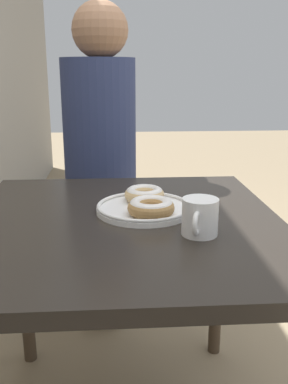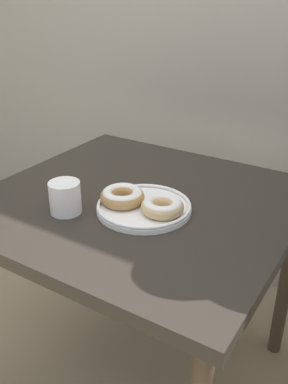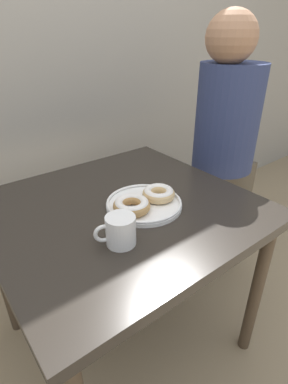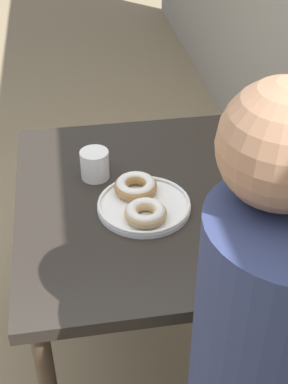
{
  "view_description": "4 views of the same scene",
  "coord_description": "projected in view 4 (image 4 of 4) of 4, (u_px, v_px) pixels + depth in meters",
  "views": [
    {
      "loc": [
        -1.12,
        0.34,
        1.14
      ],
      "look_at": [
        0.06,
        0.26,
        0.8
      ],
      "focal_mm": 40.0,
      "sensor_mm": 36.0,
      "label": 1
    },
    {
      "loc": [
        0.64,
        -0.67,
        1.34
      ],
      "look_at": [
        0.06,
        0.26,
        0.8
      ],
      "focal_mm": 40.0,
      "sensor_mm": 36.0,
      "label": 2
    },
    {
      "loc": [
        -0.52,
        -0.48,
        1.31
      ],
      "look_at": [
        0.06,
        0.26,
        0.8
      ],
      "focal_mm": 28.0,
      "sensor_mm": 36.0,
      "label": 3
    },
    {
      "loc": [
        1.28,
        0.06,
        1.72
      ],
      "look_at": [
        0.06,
        0.26,
        0.8
      ],
      "focal_mm": 50.0,
      "sensor_mm": 36.0,
      "label": 4
    }
  ],
  "objects": [
    {
      "name": "dining_table",
      "position": [
        161.0,
        217.0,
        1.68
      ],
      "size": [
        0.93,
        0.88,
        0.74
      ],
      "color": "#28231E",
      "rests_on": "ground_plane"
    },
    {
      "name": "coffee_mug",
      "position": [
        95.0,
        164.0,
        1.68
      ],
      "size": [
        0.12,
        0.09,
        0.09
      ],
      "color": "white",
      "rests_on": "dining_table"
    },
    {
      "name": "donut_plate",
      "position": [
        142.0,
        201.0,
        1.56
      ],
      "size": [
        0.31,
        0.28,
        0.06
      ],
      "color": "white",
      "rests_on": "dining_table"
    },
    {
      "name": "ground_plane",
      "position": [
        74.0,
        359.0,
        2.03
      ],
      "size": [
        14.0,
        14.0,
        0.0
      ],
      "primitive_type": "plane",
      "color": "#937F60"
    }
  ]
}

